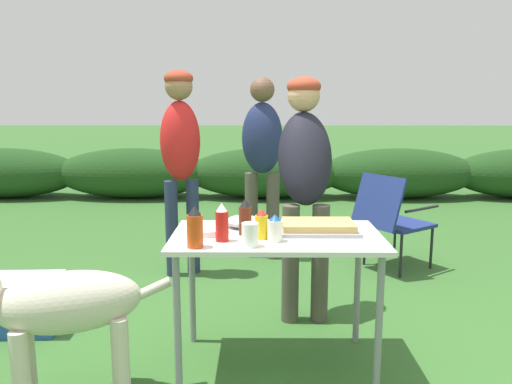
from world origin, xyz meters
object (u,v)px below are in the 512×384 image
object	(u,v)px
folding_table	(277,248)
dog	(55,308)
plate_stack	(206,230)
ketchup_bottle	(222,223)
food_tray	(318,227)
cooler_box	(21,304)
paper_cup_stack	(250,235)
mixing_bowl	(243,221)
camp_chair_green_behind_table	(391,216)
standing_person_with_beanie	(262,151)
bbq_sauce_bottle	(245,218)
hot_sauce_bottle	(195,228)
standing_person_in_navy_coat	(305,168)
mayo_bottle	(275,228)
standing_person_in_dark_puffer	(180,148)
mustard_bottle	(261,225)

from	to	relation	value
folding_table	dog	world-z (taller)	folding_table
folding_table	plate_stack	world-z (taller)	plate_stack
ketchup_bottle	food_tray	bearing A→B (deg)	20.26
folding_table	cooler_box	bearing A→B (deg)	165.16
folding_table	ketchup_bottle	world-z (taller)	ketchup_bottle
paper_cup_stack	cooler_box	distance (m)	1.72
mixing_bowl	camp_chair_green_behind_table	size ratio (longest dim) A/B	0.23
mixing_bowl	standing_person_with_beanie	world-z (taller)	standing_person_with_beanie
mixing_bowl	bbq_sauce_bottle	world-z (taller)	bbq_sauce_bottle
folding_table	hot_sauce_bottle	size ratio (longest dim) A/B	5.42
mixing_bowl	standing_person_with_beanie	distance (m)	1.81
hot_sauce_bottle	dog	world-z (taller)	hot_sauce_bottle
bbq_sauce_bottle	ketchup_bottle	distance (m)	0.17
ketchup_bottle	standing_person_in_navy_coat	bearing A→B (deg)	59.27
food_tray	mayo_bottle	size ratio (longest dim) A/B	3.16
hot_sauce_bottle	dog	distance (m)	0.75
folding_table	camp_chair_green_behind_table	bearing A→B (deg)	57.48
paper_cup_stack	camp_chair_green_behind_table	distance (m)	2.21
food_tray	mayo_bottle	xyz separation A→B (m)	(-0.24, -0.19, 0.04)
standing_person_with_beanie	standing_person_in_navy_coat	bearing A→B (deg)	-63.71
food_tray	dog	world-z (taller)	food_tray
ketchup_bottle	mixing_bowl	bearing A→B (deg)	71.26
food_tray	plate_stack	size ratio (longest dim) A/B	1.84
paper_cup_stack	mayo_bottle	world-z (taller)	mayo_bottle
plate_stack	ketchup_bottle	size ratio (longest dim) A/B	1.21
mayo_bottle	hot_sauce_bottle	distance (m)	0.40
mixing_bowl	mayo_bottle	world-z (taller)	mayo_bottle
folding_table	standing_person_in_navy_coat	world-z (taller)	standing_person_in_navy_coat
mixing_bowl	folding_table	bearing A→B (deg)	-41.12
paper_cup_stack	standing_person_with_beanie	distance (m)	2.19
mayo_bottle	standing_person_in_dark_puffer	world-z (taller)	standing_person_in_dark_puffer
food_tray	ketchup_bottle	bearing A→B (deg)	-159.74
standing_person_with_beanie	bbq_sauce_bottle	bearing A→B (deg)	-78.65
hot_sauce_bottle	cooler_box	size ratio (longest dim) A/B	0.41
food_tray	mayo_bottle	bearing A→B (deg)	-141.87
bbq_sauce_bottle	mayo_bottle	distance (m)	0.20
mustard_bottle	camp_chair_green_behind_table	bearing A→B (deg)	56.84
cooler_box	paper_cup_stack	bearing A→B (deg)	-26.37
plate_stack	camp_chair_green_behind_table	bearing A→B (deg)	48.40
dog	standing_person_in_navy_coat	bearing A→B (deg)	-68.31
paper_cup_stack	standing_person_with_beanie	size ratio (longest dim) A/B	0.07
standing_person_in_dark_puffer	dog	xyz separation A→B (m)	(-0.31, -1.85, -0.59)
hot_sauce_bottle	ketchup_bottle	distance (m)	0.16
folding_table	ketchup_bottle	size ratio (longest dim) A/B	5.66
standing_person_in_navy_coat	standing_person_with_beanie	size ratio (longest dim) A/B	0.97
folding_table	ketchup_bottle	distance (m)	0.35
paper_cup_stack	cooler_box	size ratio (longest dim) A/B	0.24
camp_chair_green_behind_table	plate_stack	bearing A→B (deg)	-76.49
mixing_bowl	mayo_bottle	bearing A→B (deg)	-59.79
mixing_bowl	standing_person_with_beanie	xyz separation A→B (m)	(0.11, 1.80, 0.22)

